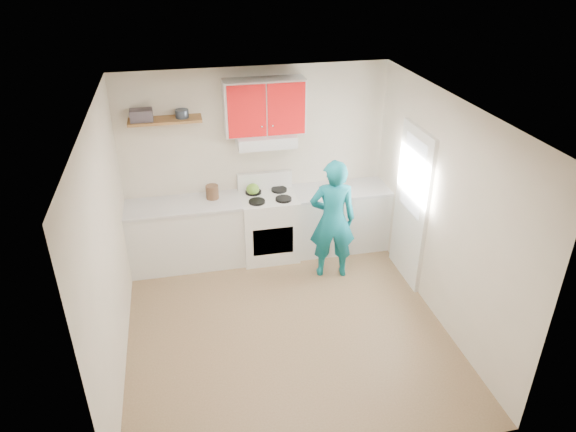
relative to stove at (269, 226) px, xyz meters
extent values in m
plane|color=brown|center=(-0.10, -1.57, -0.46)|extent=(3.80, 3.80, 0.00)
cube|color=white|center=(-0.10, -1.57, 2.14)|extent=(3.60, 3.80, 0.04)
cube|color=beige|center=(-0.10, 0.32, 0.84)|extent=(3.60, 0.04, 2.60)
cube|color=beige|center=(-0.10, -3.47, 0.84)|extent=(3.60, 0.04, 2.60)
cube|color=beige|center=(-1.90, -1.57, 0.84)|extent=(0.04, 3.80, 2.60)
cube|color=beige|center=(1.70, -1.57, 0.84)|extent=(0.04, 3.80, 2.60)
cube|color=white|center=(1.68, -0.88, 0.56)|extent=(0.05, 0.85, 2.05)
cube|color=white|center=(1.65, -0.88, 0.99)|extent=(0.01, 0.55, 0.95)
cube|color=silver|center=(-1.14, 0.02, -0.01)|extent=(1.52, 0.60, 0.90)
cube|color=silver|center=(1.04, 0.02, -0.01)|extent=(1.32, 0.60, 0.90)
cube|color=white|center=(0.00, 0.00, 0.00)|extent=(0.76, 0.65, 0.92)
cube|color=silver|center=(0.00, 0.10, 1.24)|extent=(0.76, 0.44, 0.15)
cube|color=red|center=(0.00, 0.16, 1.66)|extent=(1.02, 0.33, 0.70)
cube|color=brown|center=(-1.25, 0.18, 1.56)|extent=(0.90, 0.30, 0.04)
cube|color=#453D45|center=(-1.52, 0.15, 1.65)|extent=(0.27, 0.20, 0.14)
cylinder|color=#333D4C|center=(-1.04, 0.18, 1.63)|extent=(0.18, 0.18, 0.10)
ellipsoid|color=#5B9128|center=(-0.19, 0.12, 0.54)|extent=(0.20, 0.20, 0.15)
cylinder|color=#533724|center=(-0.74, 0.11, 0.54)|extent=(0.18, 0.18, 0.20)
cube|color=olive|center=(0.84, -0.08, 0.45)|extent=(0.36, 0.30, 0.02)
cube|color=red|center=(1.33, 0.05, 0.44)|extent=(0.34, 0.30, 0.01)
imported|color=#0D6C7C|center=(0.72, -0.65, 0.36)|extent=(0.66, 0.49, 1.64)
camera|label=1|loc=(-1.10, -6.28, 3.57)|focal=32.61mm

